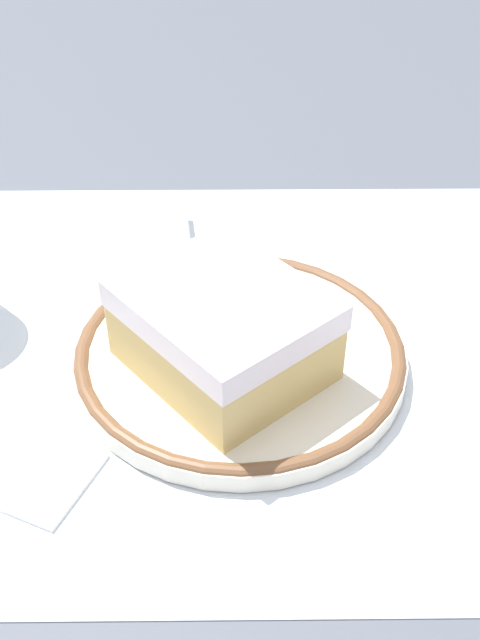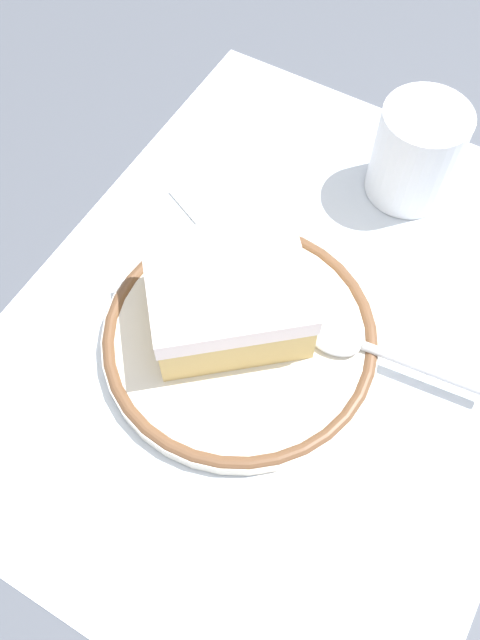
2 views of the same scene
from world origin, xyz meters
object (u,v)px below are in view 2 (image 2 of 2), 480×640
(plate, at_px, (240,337))
(napkin, at_px, (308,581))
(sugar_packet, at_px, (202,201))
(cup, at_px, (415,158))
(spoon, at_px, (363,345))
(cake_slice, at_px, (228,296))

(plate, xyz_separation_m, napkin, (0.11, 0.11, -0.01))
(napkin, bearing_deg, sugar_packet, -135.87)
(plate, xyz_separation_m, cup, (-0.19, 0.04, 0.03))
(plate, distance_m, spoon, 0.08)
(cake_slice, relative_size, napkin, 1.03)
(cup, xyz_separation_m, napkin, (0.30, 0.07, -0.03))
(sugar_packet, bearing_deg, plate, 43.86)
(napkin, bearing_deg, cake_slice, -134.31)
(plate, height_order, cup, cup)
(sugar_packet, bearing_deg, spoon, 70.40)
(plate, bearing_deg, sugar_packet, -136.14)
(cup, bearing_deg, sugar_packet, -54.00)
(cake_slice, xyz_separation_m, sugar_packet, (-0.08, -0.07, -0.03))
(plate, xyz_separation_m, cake_slice, (-0.01, -0.01, 0.03))
(plate, xyz_separation_m, sugar_packet, (-0.09, -0.09, -0.00))
(napkin, distance_m, sugar_packet, 0.29)
(plate, height_order, cake_slice, cake_slice)
(spoon, xyz_separation_m, sugar_packet, (-0.06, -0.16, -0.01))
(cake_slice, relative_size, sugar_packet, 2.66)
(cake_slice, distance_m, spoon, 0.10)
(plate, xyz_separation_m, spoon, (-0.03, 0.08, 0.01))
(plate, relative_size, napkin, 1.46)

